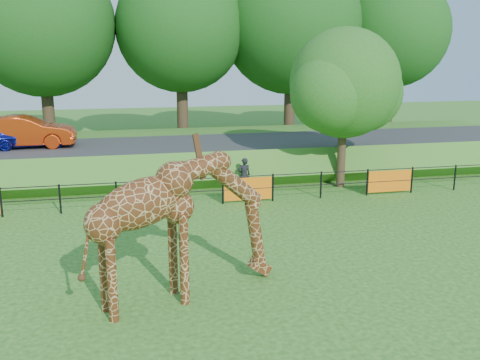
{
  "coord_description": "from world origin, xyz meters",
  "views": [
    {
      "loc": [
        -1.54,
        -11.6,
        5.78
      ],
      "look_at": [
        1.74,
        3.64,
        2.0
      ],
      "focal_mm": 40.0,
      "sensor_mm": 36.0,
      "label": 1
    }
  ],
  "objects_px": {
    "car_blue": "(28,134)",
    "car_red": "(25,132)",
    "giraffe": "(183,228)",
    "tree_east": "(346,87)",
    "visitor": "(244,175)"
  },
  "relations": [
    {
      "from": "car_blue",
      "to": "car_red",
      "type": "height_order",
      "value": "car_red"
    },
    {
      "from": "giraffe",
      "to": "car_red",
      "type": "distance_m",
      "value": 15.18
    },
    {
      "from": "giraffe",
      "to": "tree_east",
      "type": "distance_m",
      "value": 12.51
    },
    {
      "from": "visitor",
      "to": "giraffe",
      "type": "bearing_deg",
      "value": 66.83
    },
    {
      "from": "giraffe",
      "to": "car_red",
      "type": "bearing_deg",
      "value": 93.39
    },
    {
      "from": "visitor",
      "to": "car_red",
      "type": "bearing_deg",
      "value": -29.51
    },
    {
      "from": "car_blue",
      "to": "visitor",
      "type": "xyz_separation_m",
      "value": [
        9.15,
        -4.76,
        -1.31
      ]
    },
    {
      "from": "car_blue",
      "to": "visitor",
      "type": "relative_size",
      "value": 2.51
    },
    {
      "from": "car_red",
      "to": "tree_east",
      "type": "xyz_separation_m",
      "value": [
        13.69,
        -4.7,
        2.13
      ]
    },
    {
      "from": "car_red",
      "to": "visitor",
      "type": "height_order",
      "value": "car_red"
    },
    {
      "from": "car_red",
      "to": "car_blue",
      "type": "bearing_deg",
      "value": -91.07
    },
    {
      "from": "car_blue",
      "to": "car_red",
      "type": "bearing_deg",
      "value": 78.56
    },
    {
      "from": "car_blue",
      "to": "tree_east",
      "type": "xyz_separation_m",
      "value": [
        13.55,
        -4.69,
        2.24
      ]
    },
    {
      "from": "giraffe",
      "to": "tree_east",
      "type": "relative_size",
      "value": 0.72
    },
    {
      "from": "car_blue",
      "to": "car_red",
      "type": "relative_size",
      "value": 0.82
    }
  ]
}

